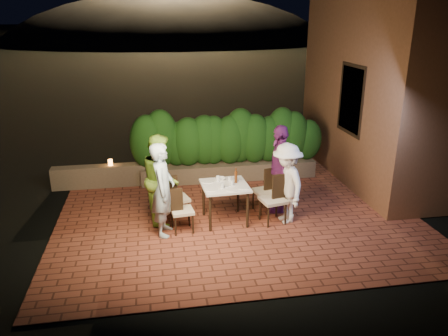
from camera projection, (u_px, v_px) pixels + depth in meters
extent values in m
plane|color=black|center=(240.00, 221.00, 8.47)|extent=(400.00, 400.00, 0.00)
cube|color=brown|center=(235.00, 213.00, 8.96)|extent=(7.00, 6.00, 0.15)
cube|color=brown|center=(376.00, 73.00, 10.07)|extent=(1.60, 5.00, 5.00)
cube|color=black|center=(352.00, 99.00, 9.65)|extent=(0.08, 1.00, 1.40)
cube|color=black|center=(352.00, 100.00, 9.65)|extent=(0.06, 1.15, 1.55)
cube|color=brown|center=(229.00, 171.00, 10.57)|extent=(4.20, 0.55, 0.40)
cube|color=brown|center=(101.00, 176.00, 10.08)|extent=(2.20, 0.30, 0.50)
ellipsoid|color=black|center=(172.00, 69.00, 65.90)|extent=(52.00, 40.00, 22.00)
cylinder|color=white|center=(211.00, 189.00, 7.97)|extent=(0.23, 0.23, 0.01)
cylinder|color=white|center=(208.00, 181.00, 8.36)|extent=(0.23, 0.23, 0.01)
cylinder|color=white|center=(242.00, 187.00, 8.07)|extent=(0.24, 0.24, 0.01)
cylinder|color=white|center=(236.00, 179.00, 8.47)|extent=(0.21, 0.21, 0.01)
cylinder|color=white|center=(224.00, 185.00, 8.17)|extent=(0.22, 0.22, 0.01)
cylinder|color=white|center=(233.00, 190.00, 7.96)|extent=(0.22, 0.22, 0.01)
cylinder|color=silver|center=(222.00, 186.00, 8.01)|extent=(0.06, 0.06, 0.11)
cylinder|color=silver|center=(218.00, 179.00, 8.34)|extent=(0.07, 0.07, 0.12)
cylinder|color=silver|center=(232.00, 183.00, 8.15)|extent=(0.07, 0.07, 0.11)
cylinder|color=silver|center=(230.00, 179.00, 8.34)|extent=(0.06, 0.06, 0.10)
imported|color=white|center=(221.00, 179.00, 8.44)|extent=(0.20, 0.20, 0.04)
imported|color=#ADCDDF|center=(163.00, 190.00, 7.69)|extent=(0.52, 0.69, 1.71)
imported|color=#9AD542|center=(161.00, 178.00, 8.22)|extent=(0.71, 0.88, 1.71)
imported|color=white|center=(287.00, 183.00, 8.19)|extent=(0.72, 1.08, 1.56)
imported|color=#6B2368|center=(280.00, 168.00, 8.65)|extent=(0.62, 1.11, 1.78)
cylinder|color=orange|center=(110.00, 162.00, 10.01)|extent=(0.10, 0.10, 0.14)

